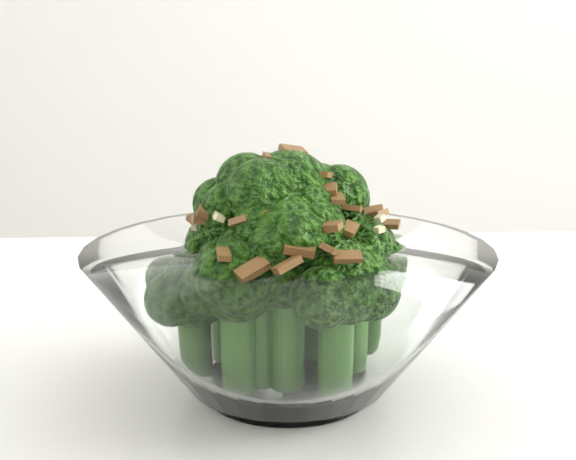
{
  "coord_description": "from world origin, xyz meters",
  "views": [
    {
      "loc": [
        -0.19,
        -0.59,
        0.95
      ],
      "look_at": [
        -0.2,
        -0.13,
        0.84
      ],
      "focal_mm": 55.0,
      "sensor_mm": 36.0,
      "label": 1
    }
  ],
  "objects": [
    {
      "name": "broccoli_dish",
      "position": [
        -0.2,
        -0.13,
        0.8
      ],
      "size": [
        0.22,
        0.22,
        0.14
      ],
      "color": "white",
      "rests_on": "table"
    }
  ]
}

